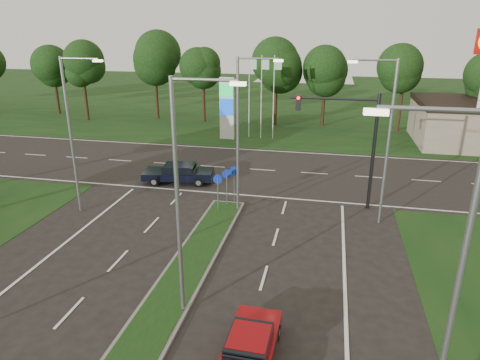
# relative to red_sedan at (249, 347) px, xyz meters

# --- Properties ---
(verge_far) EXTENTS (160.00, 50.00, 0.02)m
(verge_far) POSITION_rel_red_sedan_xyz_m (-3.82, 51.05, -0.58)
(verge_far) COLOR black
(verge_far) RESTS_ON ground
(cross_road) EXTENTS (160.00, 12.00, 0.02)m
(cross_road) POSITION_rel_red_sedan_xyz_m (-3.82, 20.05, -0.58)
(cross_road) COLOR black
(cross_road) RESTS_ON ground
(median_kerb) EXTENTS (2.00, 26.00, 0.12)m
(median_kerb) POSITION_rel_red_sedan_xyz_m (-3.82, 0.05, -0.52)
(median_kerb) COLOR slate
(median_kerb) RESTS_ON ground
(streetlight_median_near) EXTENTS (2.53, 0.22, 9.00)m
(streetlight_median_near) POSITION_rel_red_sedan_xyz_m (-2.81, 2.05, 4.50)
(streetlight_median_near) COLOR gray
(streetlight_median_near) RESTS_ON ground
(streetlight_median_far) EXTENTS (2.53, 0.22, 9.00)m
(streetlight_median_far) POSITION_rel_red_sedan_xyz_m (-2.81, 12.05, 4.50)
(streetlight_median_far) COLOR gray
(streetlight_median_far) RESTS_ON ground
(streetlight_left_far) EXTENTS (2.53, 0.22, 9.00)m
(streetlight_left_far) POSITION_rel_red_sedan_xyz_m (-12.11, 10.05, 4.50)
(streetlight_left_far) COLOR gray
(streetlight_left_far) RESTS_ON ground
(streetlight_right_far) EXTENTS (2.53, 0.22, 9.00)m
(streetlight_right_far) POSITION_rel_red_sedan_xyz_m (4.98, 12.05, 4.50)
(streetlight_right_far) COLOR gray
(streetlight_right_far) RESTS_ON ground
(streetlight_right_near) EXTENTS (2.53, 0.22, 9.00)m
(streetlight_right_near) POSITION_rel_red_sedan_xyz_m (4.98, -1.95, 4.50)
(streetlight_right_near) COLOR gray
(streetlight_right_near) RESTS_ON ground
(traffic_signal) EXTENTS (5.10, 0.42, 7.00)m
(traffic_signal) POSITION_rel_red_sedan_xyz_m (3.37, 14.04, 4.07)
(traffic_signal) COLOR black
(traffic_signal) RESTS_ON ground
(median_signs) EXTENTS (1.16, 1.76, 2.38)m
(median_signs) POSITION_rel_red_sedan_xyz_m (-3.82, 12.45, 1.13)
(median_signs) COLOR gray
(median_signs) RESTS_ON ground
(gas_pylon) EXTENTS (5.80, 1.26, 8.00)m
(gas_pylon) POSITION_rel_red_sedan_xyz_m (-7.60, 29.10, 2.62)
(gas_pylon) COLOR silver
(gas_pylon) RESTS_ON ground
(treeline_far) EXTENTS (6.00, 6.00, 9.90)m
(treeline_far) POSITION_rel_red_sedan_xyz_m (-3.71, 35.98, 6.25)
(treeline_far) COLOR black
(treeline_far) RESTS_ON ground
(red_sedan) EXTENTS (1.70, 3.97, 1.08)m
(red_sedan) POSITION_rel_red_sedan_xyz_m (0.00, 0.00, 0.00)
(red_sedan) COLOR maroon
(red_sedan) RESTS_ON ground
(navy_sedan) EXTENTS (5.12, 2.73, 1.34)m
(navy_sedan) POSITION_rel_red_sedan_xyz_m (-8.19, 16.05, 0.14)
(navy_sedan) COLOR black
(navy_sedan) RESTS_ON ground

